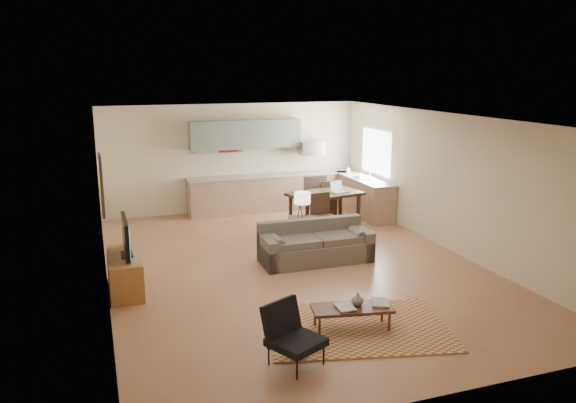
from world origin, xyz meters
name	(u,v)px	position (x,y,z in m)	size (l,w,h in m)	color
room	(294,194)	(0.00, 0.00, 1.35)	(9.00, 9.00, 9.00)	#9D6444
kitchen_counter_back	(271,192)	(0.90, 4.18, 0.46)	(4.26, 0.64, 0.92)	#9E7E61
kitchen_counter_right	(364,196)	(2.93, 3.00, 0.46)	(0.64, 2.26, 0.92)	#9E7E61
kitchen_range	(311,190)	(2.00, 4.18, 0.45)	(0.62, 0.62, 0.90)	#A5A8AD
kitchen_microwave	(311,148)	(2.00, 4.20, 1.55)	(0.62, 0.40, 0.35)	#A5A8AD
upper_cabinets	(246,134)	(0.30, 4.33, 1.95)	(2.80, 0.34, 0.70)	slate
window_right	(376,152)	(3.23, 3.00, 1.55)	(0.02, 1.40, 1.05)	white
wall_art_left	(102,186)	(-3.21, 0.90, 1.55)	(0.06, 0.42, 1.10)	olive
triptych	(229,142)	(-0.10, 4.47, 1.75)	(1.70, 0.04, 0.50)	beige
rug	(357,327)	(-0.02, -2.68, 0.01)	(2.48, 1.72, 0.02)	#9B4624
sofa	(316,242)	(0.48, 0.10, 0.37)	(2.15, 0.93, 0.75)	#5B5248
coffee_table	(352,318)	(-0.11, -2.69, 0.17)	(1.11, 0.44, 0.34)	#432015
book_a	(337,308)	(-0.34, -2.69, 0.35)	(0.25, 0.32, 0.03)	maroon
book_b	(372,302)	(0.21, -2.66, 0.34)	(0.35, 0.39, 0.02)	navy
vase	(358,299)	(-0.02, -2.66, 0.42)	(0.18, 0.18, 0.18)	black
armchair	(296,336)	(-1.17, -3.34, 0.38)	(0.66, 0.66, 0.76)	black
tv_credenza	(125,273)	(-2.98, -0.21, 0.30)	(0.51, 1.32, 0.61)	brown
tv	(126,237)	(-2.93, -0.21, 0.91)	(0.10, 1.01, 0.61)	black
console_table	(302,233)	(0.51, 0.90, 0.33)	(0.56, 0.38, 0.66)	#332116
table_lamp	(302,204)	(0.51, 0.90, 0.92)	(0.32, 0.32, 0.53)	beige
dining_table	(325,210)	(1.55, 2.21, 0.41)	(1.61, 0.92, 0.82)	#332116
dining_chair_near	(325,216)	(1.22, 1.42, 0.48)	(0.46, 0.48, 0.96)	#332116
dining_chair_far	(325,199)	(1.88, 2.99, 0.48)	(0.45, 0.48, 0.95)	#332116
laptop	(340,187)	(1.87, 2.10, 0.95)	(0.34, 0.26, 0.26)	#A5A8AD
soap_bottle	(348,170)	(2.83, 3.71, 1.02)	(0.09, 0.09, 0.19)	beige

